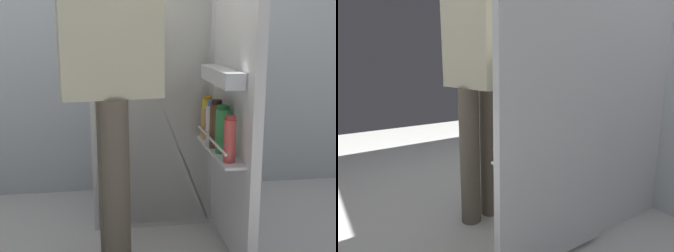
# 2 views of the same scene
# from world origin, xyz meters

# --- Properties ---
(ground_plane) EXTENTS (6.39, 6.39, 0.00)m
(ground_plane) POSITION_xyz_m (0.00, 0.00, 0.00)
(ground_plane) COLOR silver
(kitchen_wall) EXTENTS (4.40, 0.10, 2.56)m
(kitchen_wall) POSITION_xyz_m (0.00, 0.92, 1.28)
(kitchen_wall) COLOR silver
(kitchen_wall) RESTS_ON ground_plane
(refrigerator) EXTENTS (0.72, 1.27, 1.66)m
(refrigerator) POSITION_xyz_m (0.03, 0.51, 0.83)
(refrigerator) COLOR white
(refrigerator) RESTS_ON ground_plane
(person) EXTENTS (0.61, 0.70, 1.66)m
(person) POSITION_xyz_m (-0.22, -0.15, 0.99)
(person) COLOR #665B4C
(person) RESTS_ON ground_plane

